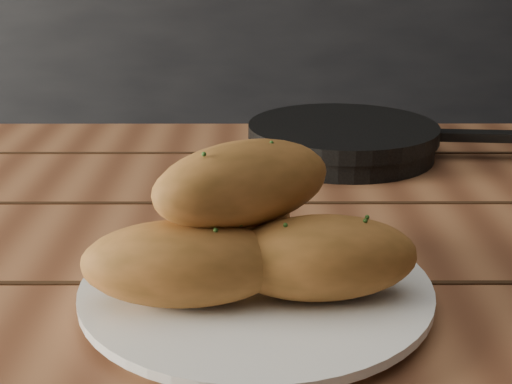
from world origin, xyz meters
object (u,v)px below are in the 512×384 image
Objects in this scene: table at (382,323)px; plate at (256,291)px; bread_rolls at (249,231)px; skillet at (344,139)px.

plate is at bearing -135.48° from table.
bread_rolls reaches higher than plate.
plate is 0.73× the size of skillet.
plate is 0.44m from skillet.
bread_rolls is at bearing -149.04° from plate.
bread_rolls reaches higher than skillet.
skillet reaches higher than plate.
bread_rolls is at bearing -135.92° from table.
plate is (-0.13, -0.13, 0.11)m from table.
table is 0.25m from bread_rolls.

